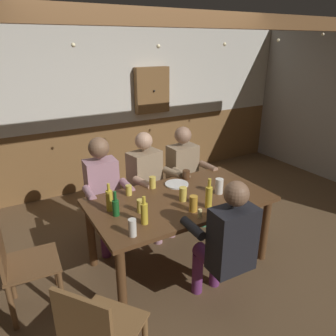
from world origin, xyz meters
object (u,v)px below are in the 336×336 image
person_2 (186,171)px  bottle_0 (144,213)px  pint_glass_1 (140,206)px  plate_0 (177,184)px  pint_glass_5 (186,175)px  bottle_3 (109,200)px  pint_glass_7 (132,228)px  table_candle (200,213)px  person_3 (226,241)px  pint_glass_4 (219,186)px  pint_glass_6 (129,190)px  wall_dart_cabinet (152,90)px  pint_glass_2 (153,182)px  person_1 (149,180)px  chair_empty_near_right (20,263)px  chair_empty_near_left (97,335)px  pint_glass_0 (193,204)px  pint_glass_3 (183,194)px  bottle_1 (209,196)px  bottle_2 (116,207)px  dining_table (180,207)px  person_0 (104,188)px

person_2 → bottle_0: size_ratio=4.85×
bottle_0 → pint_glass_1: bearing=74.6°
plate_0 → pint_glass_5: bearing=26.4°
bottle_3 → pint_glass_7: bottle_3 is taller
table_candle → person_3: bearing=-81.5°
pint_glass_4 → pint_glass_6: pint_glass_4 is taller
wall_dart_cabinet → pint_glass_6: bearing=-123.7°
pint_glass_1 → pint_glass_2: (0.33, 0.40, 0.00)m
wall_dart_cabinet → plate_0: bearing=-110.1°
person_1 → pint_glass_6: person_1 is taller
pint_glass_4 → chair_empty_near_right: bearing=173.5°
person_3 → table_candle: (-0.05, 0.31, 0.12)m
pint_glass_2 → pint_glass_6: bearing=-174.4°
pint_glass_7 → chair_empty_near_left: bearing=-133.3°
pint_glass_0 → bottle_3: bearing=148.9°
pint_glass_3 → pint_glass_6: 0.55m
chair_empty_near_left → bottle_3: bottle_3 is taller
pint_glass_3 → chair_empty_near_left: bearing=-144.4°
pint_glass_2 → pint_glass_3: pint_glass_3 is taller
person_1 → pint_glass_2: 0.41m
person_3 → pint_glass_0: size_ratio=8.27×
person_3 → person_1: bearing=91.3°
table_candle → plate_0: 0.71m
pint_glass_3 → pint_glass_6: (-0.40, 0.37, -0.02)m
chair_empty_near_left → pint_glass_2: size_ratio=6.99×
bottle_0 → pint_glass_7: 0.20m
bottle_0 → plate_0: bearing=39.6°
bottle_1 → bottle_2: bearing=160.1°
bottle_1 → pint_glass_3: size_ratio=2.07×
table_candle → dining_table: bearing=83.7°
person_1 → pint_glass_0: bearing=76.1°
plate_0 → pint_glass_4: bearing=-56.0°
person_2 → pint_glass_5: 0.42m
bottle_3 → pint_glass_6: size_ratio=2.50×
dining_table → person_3: bearing=-89.8°
chair_empty_near_left → dining_table: bearing=90.0°
person_1 → pint_glass_4: (0.39, -0.81, 0.15)m
person_0 → wall_dart_cabinet: wall_dart_cabinet is taller
bottle_0 → pint_glass_6: (0.10, 0.57, -0.05)m
person_1 → wall_dart_cabinet: size_ratio=1.76×
wall_dart_cabinet → pint_glass_5: bearing=-106.0°
bottle_2 → pint_glass_2: (0.54, 0.34, -0.02)m
chair_empty_near_right → plate_0: bearing=100.4°
plate_0 → wall_dart_cabinet: size_ratio=0.36×
chair_empty_near_right → bottle_1: size_ratio=3.06×
bottle_2 → pint_glass_4: size_ratio=1.48×
person_1 → chair_empty_near_right: bearing=10.6°
chair_empty_near_left → bottle_2: size_ratio=3.78×
bottle_3 → pint_glass_6: (0.27, 0.20, -0.05)m
pint_glass_4 → pint_glass_5: bearing=100.2°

